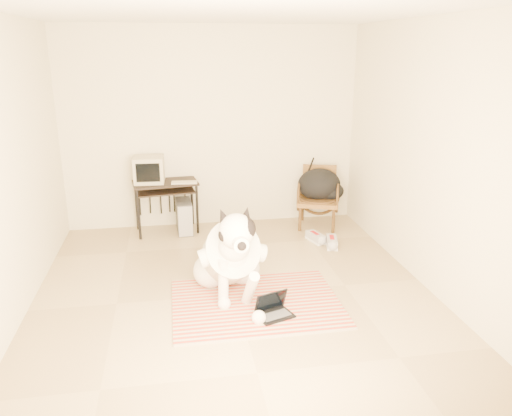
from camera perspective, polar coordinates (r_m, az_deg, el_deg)
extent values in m
plane|color=tan|center=(5.17, -2.44, -9.81)|extent=(4.50, 4.50, 0.00)
plane|color=white|center=(4.59, -2.91, 21.61)|extent=(4.50, 4.50, 0.00)
plane|color=beige|center=(6.90, -5.06, 9.02)|extent=(4.50, 0.00, 4.50)
plane|color=beige|center=(2.58, 3.76, -6.04)|extent=(4.50, 0.00, 4.50)
plane|color=beige|center=(4.88, -26.69, 3.53)|extent=(0.00, 4.50, 4.50)
plane|color=beige|center=(5.32, 19.33, 5.49)|extent=(0.00, 4.50, 4.50)
cube|color=red|center=(4.56, 1.11, -13.75)|extent=(1.63, 0.25, 0.02)
cube|color=#426B2E|center=(4.77, 0.54, -12.22)|extent=(1.63, 0.25, 0.02)
cube|color=#73468A|center=(4.98, 0.03, -10.81)|extent=(1.63, 0.25, 0.02)
cube|color=#CC8F43|center=(5.20, -0.44, -9.51)|extent=(1.63, 0.25, 0.02)
cube|color=tan|center=(5.41, -0.87, -8.32)|extent=(1.63, 0.25, 0.02)
sphere|color=white|center=(5.27, -5.23, -7.15)|extent=(0.36, 0.36, 0.36)
sphere|color=white|center=(5.32, -1.53, -6.82)|extent=(0.36, 0.36, 0.36)
ellipsoid|color=white|center=(5.27, -3.35, -6.77)|extent=(0.44, 0.40, 0.36)
ellipsoid|color=white|center=(4.97, -2.97, -5.22)|extent=(0.49, 0.84, 0.78)
cylinder|color=silver|center=(4.99, -3.00, -5.15)|extent=(0.57, 0.73, 0.71)
sphere|color=white|center=(4.70, -2.49, -4.35)|extent=(0.30, 0.30, 0.30)
sphere|color=white|center=(4.53, -2.25, -2.69)|extent=(0.33, 0.33, 0.33)
ellipsoid|color=black|center=(4.53, -1.63, -2.39)|extent=(0.26, 0.29, 0.24)
cylinder|color=white|center=(4.41, -1.88, -3.94)|extent=(0.15, 0.18, 0.14)
sphere|color=black|center=(4.33, -1.63, -4.39)|extent=(0.08, 0.08, 0.08)
cone|color=black|center=(4.53, -3.78, -0.96)|extent=(0.16, 0.17, 0.21)
cone|color=black|center=(4.57, -1.12, -0.76)|extent=(0.17, 0.17, 0.21)
torus|color=white|center=(4.66, -2.45, -3.79)|extent=(0.30, 0.17, 0.26)
cylinder|color=white|center=(4.82, -3.76, -8.49)|extent=(0.11, 0.15, 0.50)
cylinder|color=white|center=(4.74, -0.68, -9.28)|extent=(0.12, 0.45, 0.50)
sphere|color=white|center=(4.89, -3.65, -10.83)|extent=(0.13, 0.13, 0.13)
sphere|color=white|center=(4.63, 0.32, -12.41)|extent=(0.13, 0.13, 0.13)
cone|color=black|center=(5.61, -4.09, -6.89)|extent=(0.27, 0.49, 0.13)
cube|color=black|center=(4.74, 2.19, -12.19)|extent=(0.38, 0.32, 0.02)
cube|color=#474649|center=(4.72, 2.25, -12.13)|extent=(0.30, 0.22, 0.00)
cube|color=black|center=(4.74, 1.70, -10.59)|extent=(0.33, 0.18, 0.21)
cube|color=black|center=(4.73, 1.75, -10.60)|extent=(0.29, 0.15, 0.19)
cube|color=black|center=(6.75, -10.34, 2.85)|extent=(0.89, 0.57, 0.03)
cube|color=black|center=(6.73, -10.29, 1.87)|extent=(0.79, 0.46, 0.02)
cylinder|color=black|center=(6.63, -13.24, -0.77)|extent=(0.03, 0.03, 0.67)
cylinder|color=black|center=(7.01, -13.48, 0.21)|extent=(0.03, 0.03, 0.67)
cylinder|color=black|center=(6.72, -6.73, -0.18)|extent=(0.03, 0.03, 0.67)
cylinder|color=black|center=(7.08, -7.32, 0.76)|extent=(0.03, 0.03, 0.67)
cube|color=#B1A78A|center=(6.74, -12.12, 4.33)|extent=(0.40, 0.38, 0.34)
cube|color=black|center=(6.56, -12.25, 3.96)|extent=(0.30, 0.03, 0.24)
cube|color=#B1A78A|center=(6.63, -8.19, 2.91)|extent=(0.34, 0.15, 0.02)
cube|color=#474649|center=(6.84, -8.22, -0.94)|extent=(0.22, 0.47, 0.43)
cube|color=#A6A6AA|center=(6.62, -8.05, -1.57)|extent=(0.19, 0.02, 0.41)
cube|color=brown|center=(6.97, 7.09, 0.76)|extent=(0.69, 0.68, 0.06)
cylinder|color=#34210E|center=(6.96, 7.10, 1.05)|extent=(0.51, 0.51, 0.04)
cube|color=brown|center=(7.14, 7.25, 3.28)|extent=(0.46, 0.19, 0.41)
cylinder|color=#34210E|center=(6.83, 5.04, -1.29)|extent=(0.04, 0.04, 0.34)
cylinder|color=#34210E|center=(7.26, 5.32, -0.13)|extent=(0.04, 0.04, 0.34)
cylinder|color=#34210E|center=(6.81, 8.84, -1.48)|extent=(0.04, 0.04, 0.34)
cylinder|color=#34210E|center=(7.24, 8.89, -0.31)|extent=(0.04, 0.04, 0.34)
ellipsoid|color=black|center=(6.96, 7.22, 2.70)|extent=(0.60, 0.49, 0.44)
ellipsoid|color=black|center=(6.97, 8.51, 1.91)|extent=(0.37, 0.30, 0.25)
cube|color=silver|center=(6.54, 6.80, -3.67)|extent=(0.21, 0.34, 0.03)
cube|color=gray|center=(6.52, 6.82, -3.32)|extent=(0.20, 0.33, 0.10)
cube|color=#A4151B|center=(6.51, 6.83, -2.96)|extent=(0.10, 0.17, 0.02)
cube|color=silver|center=(6.41, 8.64, -4.21)|extent=(0.21, 0.35, 0.03)
cube|color=gray|center=(6.39, 8.66, -3.83)|extent=(0.20, 0.34, 0.10)
cube|color=#A4151B|center=(6.37, 8.68, -3.46)|extent=(0.09, 0.17, 0.02)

